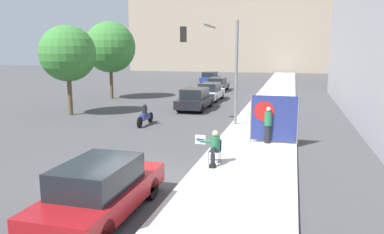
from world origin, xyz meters
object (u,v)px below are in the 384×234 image
seated_protester (214,146)px  parked_car_curbside (101,190)px  pedestrian_behind (265,118)px  car_on_road_nearest (195,99)px  car_on_road_distant (218,84)px  protest_banner (274,118)px  motorcycle_on_road (145,116)px  car_on_road_midblock (210,92)px  jogger_on_sidewalk (268,125)px  street_tree_near_curb (68,54)px  street_tree_midblock (110,47)px  car_on_road_far_lane (210,77)px  traffic_light_pole (216,55)px

seated_protester → parked_car_curbside: 5.09m
pedestrian_behind → car_on_road_nearest: 9.49m
car_on_road_nearest → car_on_road_distant: bearing=94.0°
protest_banner → motorcycle_on_road: 7.78m
car_on_road_midblock → car_on_road_distant: 7.59m
jogger_on_sidewalk → street_tree_near_curb: size_ratio=0.28×
street_tree_midblock → car_on_road_far_lane: bearing=75.7°
seated_protester → street_tree_near_curb: 14.46m
car_on_road_distant → car_on_road_midblock: bearing=-83.6°
seated_protester → car_on_road_nearest: car_on_road_nearest is taller
protest_banner → street_tree_near_curb: (-13.16, 4.71, 2.72)m
car_on_road_distant → street_tree_near_curb: 18.34m
traffic_light_pole → street_tree_midblock: bearing=140.3°
car_on_road_nearest → car_on_road_midblock: bearing=90.4°
pedestrian_behind → car_on_road_distant: size_ratio=0.36×
seated_protester → street_tree_near_curb: (-11.29, 8.47, 3.17)m
parked_car_curbside → car_on_road_nearest: bearing=96.9°
jogger_on_sidewalk → seated_protester: bearing=50.3°
parked_car_curbside → street_tree_near_curb: 16.50m
car_on_road_far_lane → street_tree_midblock: size_ratio=0.72×
traffic_light_pole → car_on_road_distant: traffic_light_pole is taller
car_on_road_midblock → street_tree_midblock: size_ratio=0.69×
car_on_road_midblock → street_tree_midblock: (-8.49, -1.09, 3.68)m
parked_car_curbside → jogger_on_sidewalk: bearing=67.2°
protest_banner → parked_car_curbside: (-3.77, -8.47, -0.49)m
car_on_road_distant → street_tree_near_curb: street_tree_near_curb is taller
pedestrian_behind → motorcycle_on_road: 6.96m
motorcycle_on_road → car_on_road_midblock: bearing=83.5°
seated_protester → parked_car_curbside: parked_car_curbside is taller
jogger_on_sidewalk → pedestrian_behind: (-0.22, 1.31, 0.07)m
pedestrian_behind → car_on_road_far_lane: bearing=-0.5°
jogger_on_sidewalk → protest_banner: 0.37m
car_on_road_nearest → motorcycle_on_road: size_ratio=2.14×
seated_protester → pedestrian_behind: bearing=68.3°
protest_banner → street_tree_midblock: street_tree_midblock is taller
traffic_light_pole → motorcycle_on_road: bearing=-166.1°
car_on_road_midblock → street_tree_midblock: 9.32m
traffic_light_pole → street_tree_near_curb: size_ratio=0.98×
traffic_light_pole → motorcycle_on_road: (-3.83, -0.95, -3.41)m
seated_protester → pedestrian_behind: (1.42, 5.01, 0.22)m
car_on_road_far_lane → parked_car_curbside: bearing=-81.5°
street_tree_near_curb → pedestrian_behind: bearing=-15.2°
jogger_on_sidewalk → street_tree_midblock: 19.58m
car_on_road_midblock → jogger_on_sidewalk: bearing=-68.0°
protest_banner → street_tree_near_curb: bearing=160.3°
car_on_road_nearest → protest_banner: bearing=-56.8°
car_on_road_midblock → car_on_road_far_lane: (-3.79, 17.28, -0.03)m
motorcycle_on_road → street_tree_midblock: street_tree_midblock is taller
traffic_light_pole → street_tree_midblock: size_ratio=0.85×
street_tree_near_curb → parked_car_curbside: bearing=-54.6°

